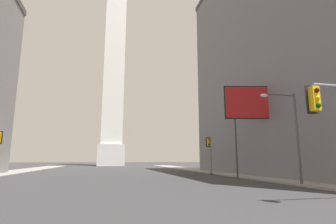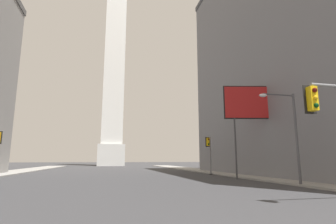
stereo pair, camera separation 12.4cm
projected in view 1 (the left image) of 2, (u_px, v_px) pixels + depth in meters
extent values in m
cube|color=gray|center=(237.00, 174.00, 33.96)|extent=(5.00, 102.72, 0.15)
cube|color=slate|center=(336.00, 51.00, 33.95)|extent=(23.50, 40.03, 31.72)
cube|color=silver|center=(111.00, 155.00, 83.63)|extent=(8.33, 8.33, 6.69)
cube|color=silver|center=(115.00, 51.00, 89.92)|extent=(6.66, 6.66, 63.71)
cube|color=black|center=(0.00, 138.00, 26.61)|extent=(0.58, 0.10, 1.32)
cube|color=#E5B20F|center=(314.00, 99.00, 11.66)|extent=(0.36, 0.36, 1.10)
cube|color=black|center=(312.00, 100.00, 11.84)|extent=(0.58, 0.07, 1.32)
sphere|color=#410907|center=(317.00, 90.00, 11.54)|extent=(0.22, 0.22, 0.22)
sphere|color=yellow|center=(317.00, 98.00, 11.48)|extent=(0.22, 0.22, 0.22)
sphere|color=#073410|center=(318.00, 105.00, 11.42)|extent=(0.22, 0.22, 0.22)
cylinder|color=slate|center=(211.00, 155.00, 35.38)|extent=(0.18, 0.18, 5.05)
cylinder|color=#262626|center=(211.00, 174.00, 34.94)|extent=(0.40, 0.40, 0.10)
cube|color=#E5B20F|center=(208.00, 142.00, 35.65)|extent=(0.37, 0.37, 1.10)
cube|color=black|center=(208.00, 142.00, 35.81)|extent=(0.58, 0.08, 1.32)
sphere|color=#410907|center=(209.00, 139.00, 35.53)|extent=(0.22, 0.22, 0.22)
sphere|color=yellow|center=(209.00, 142.00, 35.47)|extent=(0.22, 0.22, 0.22)
sphere|color=#073410|center=(209.00, 144.00, 35.41)|extent=(0.22, 0.22, 0.22)
cylinder|color=#4C4C51|center=(298.00, 139.00, 20.32)|extent=(0.20, 0.20, 7.15)
cylinder|color=#4C4C51|center=(279.00, 95.00, 20.64)|extent=(2.69, 0.12, 0.12)
sphere|color=#4C4C51|center=(294.00, 96.00, 20.94)|extent=(0.20, 0.20, 0.20)
ellipsoid|color=silver|center=(264.00, 95.00, 20.31)|extent=(0.64, 0.36, 0.26)
cylinder|color=#3F3F42|center=(236.00, 148.00, 27.30)|extent=(0.18, 0.18, 6.34)
cylinder|color=#3F3F42|center=(279.00, 148.00, 27.36)|extent=(0.18, 0.18, 6.34)
cube|color=red|center=(255.00, 102.00, 28.20)|extent=(6.28, 1.60, 3.40)
cube|color=black|center=(255.00, 102.00, 28.20)|extent=(6.48, 1.53, 3.64)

